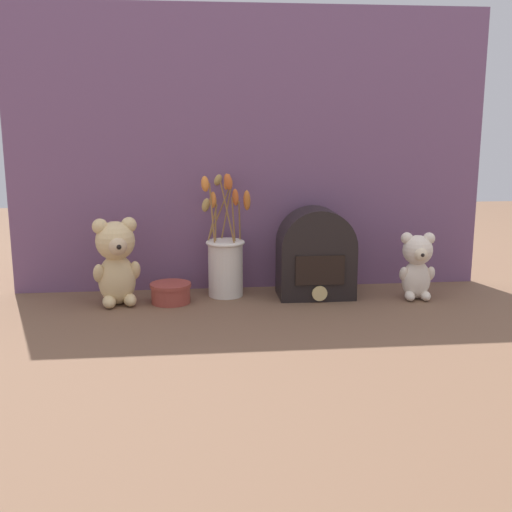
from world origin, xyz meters
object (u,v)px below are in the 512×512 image
object	(u,v)px
teddy_bear_large	(116,260)
teddy_bear_medium	(417,265)
flower_vase	(225,260)
vintage_radio	(316,256)
decorative_tin_tall	(171,293)

from	to	relation	value
teddy_bear_large	teddy_bear_medium	world-z (taller)	teddy_bear_large
flower_vase	vintage_radio	world-z (taller)	flower_vase
decorative_tin_tall	teddy_bear_medium	bearing A→B (deg)	-2.67
vintage_radio	teddy_bear_medium	bearing A→B (deg)	-11.17
teddy_bear_large	flower_vase	size ratio (longest dim) A/B	0.67
teddy_bear_medium	flower_vase	bearing A→B (deg)	170.26
teddy_bear_medium	vintage_radio	bearing A→B (deg)	168.83
vintage_radio	decorative_tin_tall	distance (m)	0.41
vintage_radio	teddy_bear_large	bearing A→B (deg)	-177.36
teddy_bear_medium	vintage_radio	size ratio (longest dim) A/B	0.74
teddy_bear_medium	vintage_radio	world-z (taller)	vintage_radio
teddy_bear_large	decorative_tin_tall	xyz separation A→B (m)	(0.14, 0.00, -0.09)
flower_vase	decorative_tin_tall	distance (m)	0.18
teddy_bear_large	flower_vase	xyz separation A→B (m)	(0.29, 0.06, -0.02)
teddy_bear_medium	flower_vase	world-z (taller)	flower_vase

